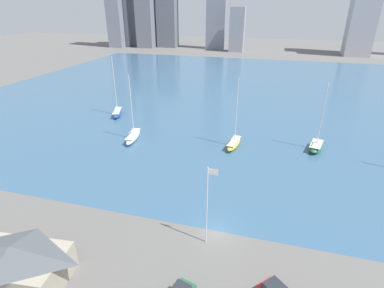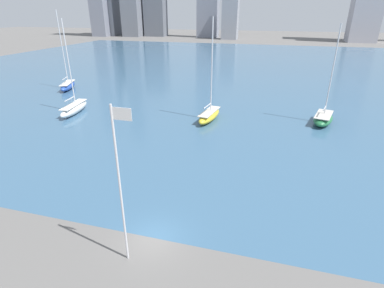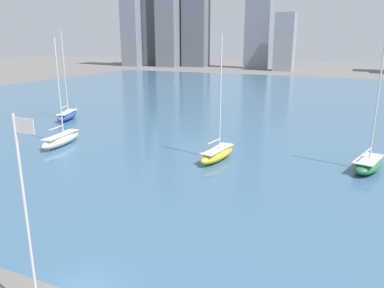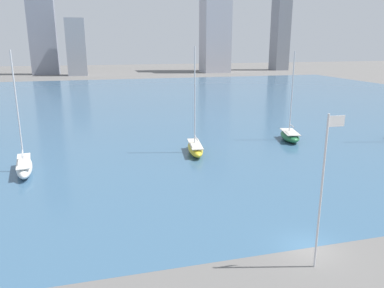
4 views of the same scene
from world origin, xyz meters
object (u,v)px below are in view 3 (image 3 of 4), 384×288
object	(u,v)px
sailboat_yellow	(217,153)
sailboat_white	(61,139)
flag_pole	(27,214)
sailboat_green	(368,164)
sailboat_blue	(67,115)

from	to	relation	value
sailboat_yellow	sailboat_white	size ratio (longest dim) A/B	1.02
flag_pole	sailboat_green	world-z (taller)	sailboat_green
flag_pole	sailboat_white	xyz separation A→B (m)	(-22.44, 25.78, -4.90)
flag_pole	sailboat_blue	xyz separation A→B (m)	(-33.60, 39.29, -4.92)
sailboat_green	sailboat_blue	xyz separation A→B (m)	(-49.07, 7.85, 0.04)
sailboat_yellow	sailboat_blue	bearing A→B (deg)	169.33
sailboat_green	sailboat_yellow	xyz separation A→B (m)	(-16.30, -3.13, 0.03)
sailboat_white	sailboat_green	bearing A→B (deg)	0.62
sailboat_white	sailboat_blue	size ratio (longest dim) A/B	0.92
flag_pole	sailboat_blue	bearing A→B (deg)	130.53
sailboat_white	flag_pole	bearing A→B (deg)	-56.83
sailboat_green	sailboat_yellow	size ratio (longest dim) A/B	0.95
sailboat_yellow	sailboat_white	bearing A→B (deg)	-165.47
flag_pole	sailboat_green	distance (m)	35.39
flag_pole	sailboat_yellow	distance (m)	28.75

